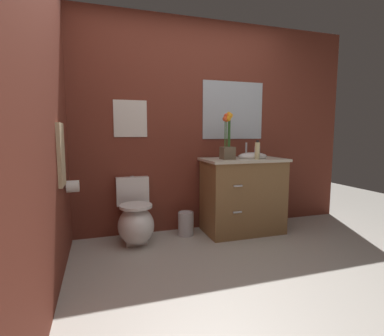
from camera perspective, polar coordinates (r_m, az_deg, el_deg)
ground_plane at (r=2.44m, az=8.78°, el=-21.92°), size 8.58×8.58×0.00m
wall_back at (r=3.57m, az=1.50°, el=8.08°), size 4.00×0.05×2.50m
wall_left at (r=2.37m, az=-26.21°, el=8.05°), size 0.05×4.03×2.50m
toilet at (r=3.23m, az=-10.98°, el=-9.99°), size 0.38×0.59×0.69m
vanity_cabinet at (r=3.52m, az=9.89°, el=-5.09°), size 0.94×0.56×1.06m
flower_vase at (r=3.30m, az=6.96°, el=5.12°), size 0.14×0.14×0.53m
soap_bottle at (r=3.49m, az=12.61°, el=3.06°), size 0.07×0.07×0.16m
lotion_bottle at (r=3.35m, az=12.63°, el=3.35°), size 0.06×0.06×0.22m
trash_bin at (r=3.42m, az=-1.21°, el=-10.77°), size 0.18×0.18×0.27m
wall_poster at (r=3.37m, az=-11.94°, el=9.41°), size 0.37×0.01×0.41m
wall_mirror at (r=3.72m, az=8.04°, el=11.06°), size 0.80×0.01×0.70m
hanging_towel at (r=2.63m, az=-24.21°, el=2.39°), size 0.03×0.28×0.52m
toilet_paper_roll at (r=2.93m, az=-22.25°, el=-3.33°), size 0.11×0.11×0.11m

